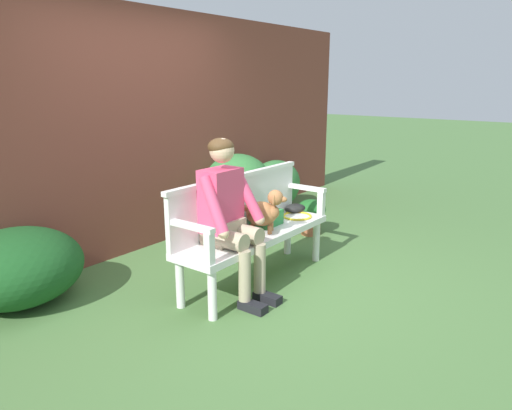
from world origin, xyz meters
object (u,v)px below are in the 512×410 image
(sports_bag, at_px, (266,218))
(dog_on_bench, at_px, (265,211))
(tennis_racket, at_px, (296,215))
(potted_plant, at_px, (311,214))
(garden_bench, at_px, (256,239))
(person_seated, at_px, (228,212))
(baseball_glove, at_px, (295,208))

(sports_bag, bearing_deg, dog_on_bench, -147.61)
(tennis_racket, relative_size, potted_plant, 1.35)
(garden_bench, distance_m, tennis_racket, 0.65)
(dog_on_bench, bearing_deg, tennis_racket, 5.17)
(person_seated, relative_size, tennis_racket, 2.35)
(person_seated, relative_size, sports_bag, 4.78)
(person_seated, bearing_deg, dog_on_bench, -6.58)
(tennis_racket, xyz_separation_m, sports_bag, (-0.42, 0.06, 0.06))
(person_seated, bearing_deg, sports_bag, 5.77)
(tennis_racket, xyz_separation_m, potted_plant, (0.84, 0.32, -0.23))
(person_seated, xyz_separation_m, potted_plant, (1.88, 0.32, -0.49))
(person_seated, bearing_deg, baseball_glove, 4.26)
(baseball_glove, bearing_deg, tennis_racket, -116.57)
(dog_on_bench, relative_size, baseball_glove, 1.76)
(dog_on_bench, relative_size, sports_bag, 1.38)
(person_seated, distance_m, baseball_glove, 1.17)
(person_seated, bearing_deg, potted_plant, 9.66)
(garden_bench, bearing_deg, person_seated, -178.69)
(sports_bag, xyz_separation_m, potted_plant, (1.26, 0.26, -0.29))
(baseball_glove, bearing_deg, potted_plant, 45.14)
(garden_bench, distance_m, dog_on_bench, 0.27)
(garden_bench, relative_size, baseball_glove, 7.82)
(garden_bench, distance_m, potted_plant, 1.53)
(garden_bench, relative_size, sports_bag, 6.14)
(garden_bench, height_order, person_seated, person_seated)
(person_seated, relative_size, potted_plant, 3.16)
(dog_on_bench, height_order, baseball_glove, dog_on_bench)
(garden_bench, xyz_separation_m, tennis_racket, (0.65, -0.01, 0.07))
(tennis_racket, distance_m, sports_bag, 0.43)
(person_seated, bearing_deg, tennis_racket, 0.18)
(baseball_glove, distance_m, sports_bag, 0.53)
(baseball_glove, bearing_deg, dog_on_bench, -141.75)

